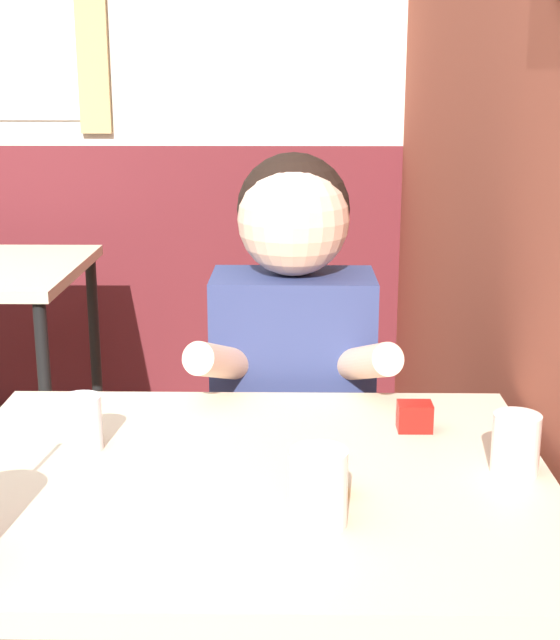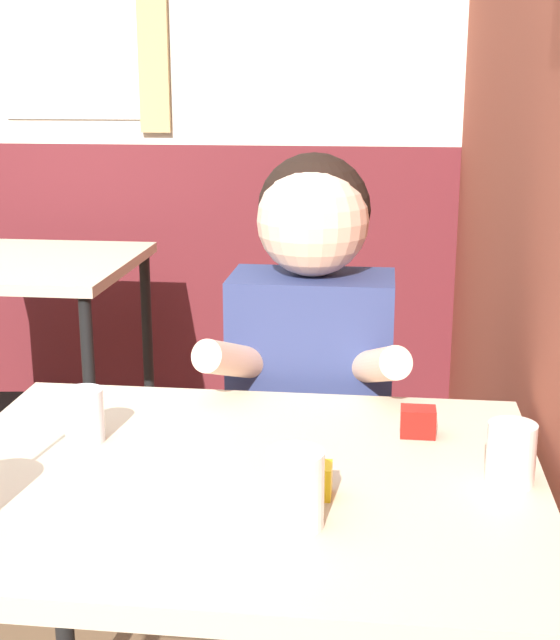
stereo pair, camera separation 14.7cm
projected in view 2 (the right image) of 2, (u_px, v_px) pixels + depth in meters
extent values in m
cube|color=#9E4C38|center=(521.00, 81.00, 2.16)|extent=(0.06, 4.56, 2.70)
cube|color=maroon|center=(166.00, 276.00, 3.76)|extent=(5.40, 0.06, 1.10)
cube|color=white|center=(69.00, 28.00, 3.50)|extent=(0.56, 0.01, 0.70)
cube|color=tan|center=(152.00, 27.00, 3.45)|extent=(0.12, 0.02, 0.80)
cube|color=beige|center=(237.00, 483.00, 1.40)|extent=(0.95, 0.75, 0.04)
cylinder|color=black|center=(60.00, 569.00, 1.87)|extent=(0.04, 0.04, 0.72)
cylinder|color=black|center=(484.00, 596.00, 1.77)|extent=(0.04, 0.04, 0.72)
cube|color=beige|center=(26.00, 265.00, 3.04)|extent=(0.72, 0.76, 0.04)
cylinder|color=black|center=(91.00, 408.00, 2.78)|extent=(0.04, 0.04, 0.72)
cylinder|color=black|center=(148.00, 346.00, 3.43)|extent=(0.04, 0.04, 0.72)
cylinder|color=black|center=(21.00, 467.00, 2.74)|extent=(0.03, 0.03, 0.41)
cube|color=navy|center=(309.00, 592.00, 2.03)|extent=(0.31, 0.20, 0.44)
cube|color=navy|center=(311.00, 394.00, 1.91)|extent=(0.34, 0.20, 0.52)
sphere|color=black|center=(314.00, 210.00, 1.83)|extent=(0.23, 0.23, 0.23)
sphere|color=beige|center=(313.00, 220.00, 1.81)|extent=(0.23, 0.23, 0.23)
cylinder|color=beige|center=(237.00, 361.00, 1.76)|extent=(0.14, 0.27, 0.15)
cylinder|color=beige|center=(375.00, 366.00, 1.73)|extent=(0.14, 0.27, 0.15)
cylinder|color=silver|center=(85.00, 415.00, 1.50)|extent=(0.07, 0.07, 0.09)
cylinder|color=silver|center=(295.00, 489.00, 1.21)|extent=(0.08, 0.08, 0.11)
cylinder|color=silver|center=(511.00, 454.00, 1.34)|extent=(0.07, 0.07, 0.10)
cube|color=#B7140F|center=(418.00, 422.00, 1.53)|extent=(0.06, 0.04, 0.05)
cube|color=yellow|center=(311.00, 480.00, 1.31)|extent=(0.06, 0.04, 0.05)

